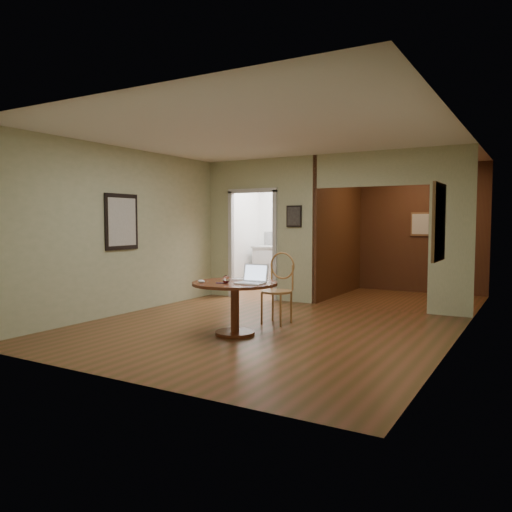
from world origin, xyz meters
The scene contains 11 objects.
floor centered at (0.00, 0.00, 0.00)m, with size 5.00×5.00×0.00m, color #4E3516.
room_shell centered at (-0.47, 3.10, 1.29)m, with size 5.20×7.50×5.00m.
dining_table centered at (-0.11, -0.34, 0.52)m, with size 1.13×1.13×0.71m.
chair centered at (0.04, 0.64, 0.59)m, with size 0.46×0.46×1.05m.
open_laptop centered at (0.18, -0.35, 0.77)m, with size 0.36×0.32×0.25m.
closed_laptop centered at (-0.11, -0.14, 0.72)m, with size 0.31×0.20×0.02m, color silver.
mouse centered at (-0.42, -0.65, 0.73)m, with size 0.10×0.06×0.04m, color white.
wine_glass centered at (-0.12, -0.53, 0.76)m, with size 0.10×0.10×0.11m, color white, non-canonical shape.
pen centered at (-0.18, -0.54, 0.71)m, with size 0.01×0.01×0.15m, color #0C0C56.
kitchen_cabinet centered at (-1.35, 4.20, 0.47)m, with size 2.06×0.60×0.94m.
grocery_bag centered at (-0.87, 4.20, 1.09)m, with size 0.29×0.25×0.29m, color beige.
Camera 1 is at (3.42, -5.87, 1.51)m, focal length 35.00 mm.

